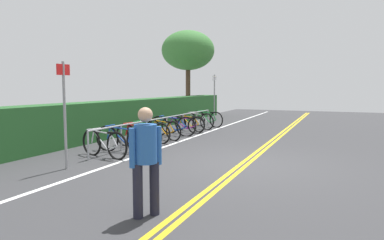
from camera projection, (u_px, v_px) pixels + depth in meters
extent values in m
cube|color=#353538|center=(245.00, 165.00, 8.27)|extent=(39.79, 11.69, 0.05)
cube|color=gold|center=(248.00, 164.00, 8.23)|extent=(35.81, 0.10, 0.00)
cube|color=gold|center=(241.00, 163.00, 8.30)|extent=(35.81, 0.10, 0.00)
cube|color=white|center=(142.00, 155.00, 9.39)|extent=(35.81, 0.12, 0.00)
cylinder|color=#9EA0A5|center=(88.00, 146.00, 8.64)|extent=(0.05, 0.05, 0.74)
cylinder|color=#9EA0A5|center=(121.00, 138.00, 9.95)|extent=(0.05, 0.05, 0.74)
cylinder|color=#9EA0A5|center=(147.00, 132.00, 11.26)|extent=(0.05, 0.05, 0.74)
cylinder|color=#9EA0A5|center=(167.00, 127.00, 12.57)|extent=(0.05, 0.05, 0.74)
cylinder|color=#9EA0A5|center=(183.00, 124.00, 13.87)|extent=(0.05, 0.05, 0.74)
cylinder|color=#9EA0A5|center=(197.00, 120.00, 15.18)|extent=(0.05, 0.05, 0.74)
cylinder|color=#9EA0A5|center=(208.00, 118.00, 16.49)|extent=(0.05, 0.05, 0.74)
cylinder|color=#9EA0A5|center=(167.00, 117.00, 12.53)|extent=(8.58, 0.04, 0.04)
torus|color=black|center=(92.00, 142.00, 9.31)|extent=(0.21, 0.74, 0.75)
torus|color=black|center=(117.00, 146.00, 8.75)|extent=(0.21, 0.74, 0.75)
cylinder|color=silver|center=(101.00, 141.00, 9.09)|extent=(0.15, 0.56, 0.51)
cylinder|color=silver|center=(102.00, 132.00, 9.03)|extent=(0.17, 0.66, 0.07)
cylinder|color=silver|center=(109.00, 142.00, 8.90)|extent=(0.07, 0.17, 0.46)
cylinder|color=silver|center=(112.00, 148.00, 8.85)|extent=(0.11, 0.36, 0.19)
cylinder|color=silver|center=(114.00, 140.00, 8.79)|extent=(0.09, 0.25, 0.31)
cylinder|color=silver|center=(93.00, 137.00, 9.26)|extent=(0.06, 0.14, 0.34)
cube|color=black|center=(111.00, 133.00, 8.84)|extent=(0.12, 0.21, 0.05)
cylinder|color=silver|center=(94.00, 129.00, 9.21)|extent=(0.46, 0.12, 0.03)
torus|color=black|center=(107.00, 139.00, 9.96)|extent=(0.07, 0.76, 0.76)
torus|color=black|center=(138.00, 141.00, 9.58)|extent=(0.07, 0.76, 0.76)
cylinder|color=#1947B7|center=(119.00, 136.00, 9.81)|extent=(0.05, 0.59, 0.52)
cylinder|color=#1947B7|center=(120.00, 128.00, 9.76)|extent=(0.05, 0.70, 0.07)
cylinder|color=#1947B7|center=(129.00, 137.00, 9.68)|extent=(0.04, 0.17, 0.47)
cylinder|color=#1947B7|center=(133.00, 143.00, 9.66)|extent=(0.04, 0.38, 0.19)
cylinder|color=#1947B7|center=(135.00, 135.00, 9.61)|extent=(0.04, 0.26, 0.32)
cylinder|color=#1947B7|center=(109.00, 133.00, 9.93)|extent=(0.04, 0.14, 0.35)
cube|color=black|center=(131.00, 128.00, 9.63)|extent=(0.08, 0.20, 0.05)
cylinder|color=#1947B7|center=(110.00, 125.00, 9.89)|extent=(0.46, 0.04, 0.03)
torus|color=black|center=(126.00, 135.00, 10.74)|extent=(0.11, 0.75, 0.75)
torus|color=black|center=(152.00, 137.00, 10.30)|extent=(0.11, 0.75, 0.75)
cylinder|color=red|center=(135.00, 133.00, 10.57)|extent=(0.08, 0.56, 0.51)
cylinder|color=red|center=(137.00, 126.00, 10.52)|extent=(0.09, 0.66, 0.07)
cylinder|color=red|center=(144.00, 134.00, 10.42)|extent=(0.05, 0.16, 0.46)
cylinder|color=red|center=(147.00, 139.00, 10.38)|extent=(0.06, 0.35, 0.19)
cylinder|color=red|center=(149.00, 132.00, 10.33)|extent=(0.05, 0.24, 0.32)
cylinder|color=red|center=(127.00, 130.00, 10.70)|extent=(0.05, 0.13, 0.34)
cube|color=black|center=(146.00, 126.00, 10.36)|extent=(0.09, 0.21, 0.05)
cylinder|color=red|center=(128.00, 123.00, 10.66)|extent=(0.46, 0.06, 0.03)
torus|color=black|center=(135.00, 132.00, 11.67)|extent=(0.12, 0.71, 0.71)
torus|color=black|center=(161.00, 134.00, 11.17)|extent=(0.12, 0.71, 0.71)
cylinder|color=#198C38|center=(145.00, 130.00, 11.48)|extent=(0.09, 0.61, 0.49)
cylinder|color=#198C38|center=(146.00, 124.00, 11.43)|extent=(0.10, 0.72, 0.07)
cylinder|color=#198C38|center=(153.00, 131.00, 11.31)|extent=(0.05, 0.17, 0.44)
cylinder|color=#198C38|center=(156.00, 136.00, 11.27)|extent=(0.07, 0.39, 0.18)
cylinder|color=#198C38|center=(158.00, 129.00, 11.21)|extent=(0.06, 0.26, 0.30)
cylinder|color=#198C38|center=(136.00, 127.00, 11.63)|extent=(0.05, 0.14, 0.32)
cube|color=black|center=(155.00, 124.00, 11.25)|extent=(0.10, 0.21, 0.05)
cylinder|color=#198C38|center=(137.00, 121.00, 11.59)|extent=(0.46, 0.07, 0.03)
torus|color=black|center=(154.00, 129.00, 12.45)|extent=(0.26, 0.70, 0.71)
torus|color=black|center=(173.00, 131.00, 11.81)|extent=(0.26, 0.70, 0.71)
cylinder|color=orange|center=(161.00, 127.00, 12.20)|extent=(0.20, 0.55, 0.49)
cylinder|color=orange|center=(162.00, 122.00, 12.14)|extent=(0.23, 0.66, 0.07)
cylinder|color=orange|center=(168.00, 129.00, 11.99)|extent=(0.08, 0.17, 0.44)
cylinder|color=orange|center=(170.00, 133.00, 11.93)|extent=(0.14, 0.36, 0.18)
cylinder|color=orange|center=(171.00, 127.00, 11.87)|extent=(0.11, 0.25, 0.30)
cylinder|color=orange|center=(154.00, 125.00, 12.40)|extent=(0.07, 0.14, 0.32)
cube|color=black|center=(169.00, 122.00, 11.92)|extent=(0.14, 0.21, 0.05)
cylinder|color=orange|center=(155.00, 119.00, 12.35)|extent=(0.45, 0.16, 0.03)
torus|color=black|center=(159.00, 126.00, 13.16)|extent=(0.15, 0.77, 0.77)
torus|color=black|center=(186.00, 127.00, 12.85)|extent=(0.15, 0.77, 0.77)
cylinder|color=#1947B7|center=(169.00, 124.00, 13.03)|extent=(0.11, 0.62, 0.53)
cylinder|color=#1947B7|center=(171.00, 118.00, 12.99)|extent=(0.13, 0.74, 0.07)
cylinder|color=#1947B7|center=(178.00, 125.00, 12.93)|extent=(0.06, 0.18, 0.48)
cylinder|color=#1947B7|center=(181.00, 129.00, 12.91)|extent=(0.08, 0.39, 0.19)
cylinder|color=#1947B7|center=(183.00, 123.00, 12.87)|extent=(0.07, 0.27, 0.33)
cylinder|color=#1947B7|center=(160.00, 122.00, 13.12)|extent=(0.05, 0.15, 0.35)
cube|color=black|center=(180.00, 118.00, 12.89)|extent=(0.10, 0.21, 0.05)
cylinder|color=#1947B7|center=(162.00, 116.00, 13.09)|extent=(0.46, 0.08, 0.03)
torus|color=black|center=(170.00, 125.00, 13.75)|extent=(0.26, 0.68, 0.69)
torus|color=black|center=(196.00, 126.00, 13.65)|extent=(0.26, 0.68, 0.69)
cylinder|color=purple|center=(180.00, 123.00, 13.70)|extent=(0.21, 0.59, 0.47)
cylinder|color=purple|center=(181.00, 118.00, 13.68)|extent=(0.25, 0.70, 0.07)
cylinder|color=purple|center=(189.00, 124.00, 13.67)|extent=(0.09, 0.17, 0.43)
cylinder|color=purple|center=(192.00, 127.00, 13.67)|extent=(0.15, 0.38, 0.18)
cylinder|color=purple|center=(193.00, 122.00, 13.64)|extent=(0.11, 0.26, 0.29)
cylinder|color=purple|center=(171.00, 121.00, 13.73)|extent=(0.08, 0.14, 0.31)
cube|color=black|center=(190.00, 118.00, 13.64)|extent=(0.14, 0.21, 0.05)
cylinder|color=purple|center=(172.00, 116.00, 13.71)|extent=(0.45, 0.16, 0.03)
torus|color=black|center=(180.00, 123.00, 14.85)|extent=(0.27, 0.66, 0.68)
torus|color=black|center=(199.00, 124.00, 14.16)|extent=(0.27, 0.66, 0.68)
cylinder|color=orange|center=(187.00, 121.00, 14.58)|extent=(0.22, 0.57, 0.46)
cylinder|color=orange|center=(188.00, 117.00, 14.52)|extent=(0.26, 0.68, 0.07)
cylinder|color=orange|center=(193.00, 122.00, 14.35)|extent=(0.09, 0.17, 0.41)
cylinder|color=orange|center=(195.00, 126.00, 14.29)|extent=(0.15, 0.37, 0.17)
cylinder|color=orange|center=(196.00, 121.00, 14.23)|extent=(0.11, 0.25, 0.29)
cylinder|color=orange|center=(181.00, 119.00, 14.80)|extent=(0.08, 0.14, 0.31)
cube|color=black|center=(194.00, 117.00, 14.29)|extent=(0.14, 0.22, 0.05)
cylinder|color=orange|center=(182.00, 115.00, 14.75)|extent=(0.45, 0.17, 0.03)
torus|color=black|center=(190.00, 120.00, 15.49)|extent=(0.27, 0.73, 0.74)
torus|color=black|center=(207.00, 122.00, 14.87)|extent=(0.27, 0.73, 0.74)
cylinder|color=silver|center=(196.00, 119.00, 15.24)|extent=(0.19, 0.54, 0.51)
cylinder|color=silver|center=(197.00, 114.00, 15.18)|extent=(0.22, 0.64, 0.07)
cylinder|color=silver|center=(202.00, 120.00, 15.04)|extent=(0.08, 0.16, 0.46)
cylinder|color=silver|center=(204.00, 123.00, 14.98)|extent=(0.14, 0.35, 0.19)
cylinder|color=silver|center=(205.00, 118.00, 14.92)|extent=(0.10, 0.24, 0.31)
cylinder|color=silver|center=(191.00, 117.00, 15.44)|extent=(0.07, 0.14, 0.34)
cube|color=black|center=(203.00, 114.00, 14.97)|extent=(0.13, 0.21, 0.05)
cylinder|color=silver|center=(191.00, 112.00, 15.39)|extent=(0.45, 0.16, 0.03)
torus|color=black|center=(199.00, 119.00, 16.35)|extent=(0.26, 0.74, 0.75)
torus|color=black|center=(216.00, 120.00, 15.72)|extent=(0.26, 0.74, 0.75)
cylinder|color=#198C38|center=(205.00, 117.00, 16.10)|extent=(0.19, 0.56, 0.51)
cylinder|color=#198C38|center=(206.00, 112.00, 16.04)|extent=(0.22, 0.67, 0.07)
cylinder|color=#198C38|center=(211.00, 118.00, 15.89)|extent=(0.08, 0.17, 0.46)
cylinder|color=#198C38|center=(213.00, 121.00, 15.84)|extent=(0.13, 0.36, 0.19)
cylinder|color=#198C38|center=(214.00, 116.00, 15.78)|extent=(0.10, 0.25, 0.32)
cylinder|color=#198C38|center=(200.00, 115.00, 16.30)|extent=(0.07, 0.14, 0.34)
cube|color=black|center=(212.00, 113.00, 15.83)|extent=(0.13, 0.21, 0.05)
cylinder|color=#198C38|center=(201.00, 111.00, 16.25)|extent=(0.45, 0.15, 0.03)
cylinder|color=#1E1E2D|center=(138.00, 191.00, 4.82)|extent=(0.14, 0.14, 0.77)
cylinder|color=#1E1E2D|center=(154.00, 188.00, 4.95)|extent=(0.14, 0.14, 0.77)
cylinder|color=#2659A5|center=(146.00, 144.00, 4.82)|extent=(0.32, 0.32, 0.55)
sphere|color=tan|center=(145.00, 115.00, 4.78)|extent=(0.21, 0.21, 0.21)
cylinder|color=#2659A5|center=(132.00, 148.00, 4.72)|extent=(0.09, 0.09, 0.55)
cylinder|color=#2659A5|center=(158.00, 145.00, 4.93)|extent=(0.09, 0.09, 0.55)
cylinder|color=gray|center=(65.00, 116.00, 7.66)|extent=(0.06, 0.06, 2.40)
cube|color=red|center=(63.00, 70.00, 7.56)|extent=(0.36, 0.05, 0.24)
cylinder|color=gray|center=(214.00, 99.00, 17.50)|extent=(0.06, 0.06, 2.47)
cube|color=white|center=(214.00, 78.00, 17.40)|extent=(0.36, 0.08, 0.24)
cube|color=#235626|center=(139.00, 115.00, 14.75)|extent=(17.58, 1.00, 1.32)
cylinder|color=#473323|center=(188.00, 92.00, 21.93)|extent=(0.30, 0.30, 3.03)
ellipsoid|color=#387533|center=(188.00, 50.00, 21.68)|extent=(3.33, 3.33, 2.47)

